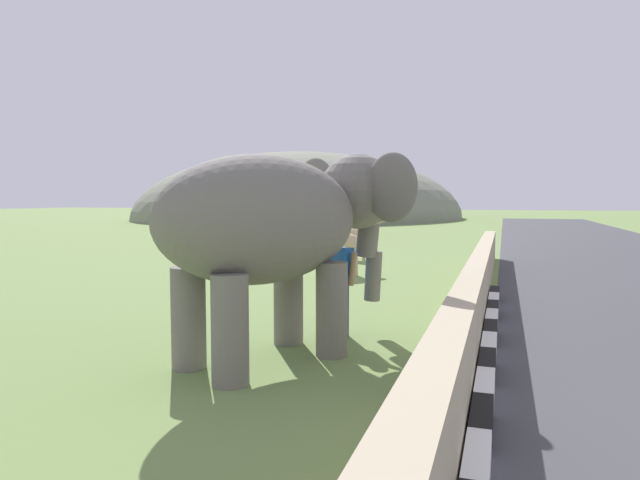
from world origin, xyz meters
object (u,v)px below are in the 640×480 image
object	(u,v)px
bus_orange	(294,201)
cow_mid	(352,235)
cow_near	(341,245)
elephant	(283,222)
person_handler	(339,277)

from	to	relation	value
bus_orange	cow_mid	size ratio (longest dim) A/B	5.40
cow_near	elephant	bearing A→B (deg)	-169.28
cow_mid	person_handler	bearing A→B (deg)	-165.92
cow_mid	bus_orange	bearing A→B (deg)	30.30
elephant	cow_near	distance (m)	8.13
bus_orange	cow_mid	distance (m)	13.08
elephant	cow_mid	world-z (taller)	elephant
elephant	bus_orange	xyz separation A→B (m)	(23.35, 8.87, 0.22)
person_handler	bus_orange	bearing A→B (deg)	22.85
bus_orange	cow_near	xyz separation A→B (m)	(-15.43, -7.37, -1.21)
cow_near	cow_mid	distance (m)	4.26
person_handler	bus_orange	distance (m)	23.87
elephant	cow_mid	bearing A→B (deg)	10.75
person_handler	bus_orange	size ratio (longest dim) A/B	0.18
person_handler	cow_near	distance (m)	6.81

